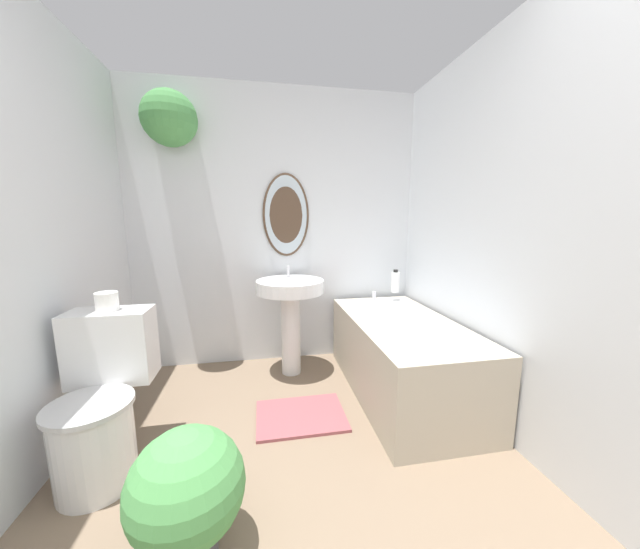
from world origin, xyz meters
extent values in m
cube|color=silver|center=(0.00, 2.70, 1.20)|extent=(2.59, 0.06, 2.40)
ellipsoid|color=#4C3828|center=(0.07, 2.65, 1.33)|extent=(0.41, 0.02, 0.72)
ellipsoid|color=silver|center=(0.07, 2.65, 1.33)|extent=(0.37, 0.01, 0.68)
cylinder|color=#47474C|center=(-0.81, 2.54, 2.14)|extent=(0.19, 0.19, 0.10)
sphere|color=#4C934C|center=(-0.81, 2.54, 2.04)|extent=(0.41, 0.41, 0.41)
cube|color=silver|center=(1.27, 1.33, 1.20)|extent=(0.06, 2.79, 2.40)
cylinder|color=white|center=(-0.97, 1.34, 0.20)|extent=(0.35, 0.35, 0.41)
cylinder|color=silver|center=(-0.97, 1.34, 0.42)|extent=(0.38, 0.38, 0.02)
cube|color=white|center=(-0.97, 1.62, 0.61)|extent=(0.41, 0.22, 0.39)
cylinder|color=white|center=(0.07, 2.35, 0.35)|extent=(0.16, 0.16, 0.70)
cylinder|color=white|center=(0.07, 2.35, 0.75)|extent=(0.55, 0.55, 0.10)
cylinder|color=silver|center=(0.07, 2.50, 0.85)|extent=(0.02, 0.02, 0.10)
cube|color=#B2A893|center=(0.86, 1.90, 0.28)|extent=(0.71, 1.44, 0.56)
cube|color=white|center=(0.86, 1.90, 0.54)|extent=(0.61, 1.34, 0.04)
cylinder|color=silver|center=(0.86, 2.52, 0.60)|extent=(0.04, 0.04, 0.08)
cylinder|color=white|center=(1.04, 2.47, 0.73)|extent=(0.07, 0.07, 0.18)
cylinder|color=black|center=(1.04, 2.47, 0.83)|extent=(0.04, 0.04, 0.02)
cylinder|color=#47474C|center=(-0.45, 0.89, 0.06)|extent=(0.19, 0.19, 0.13)
sphere|color=#4C934C|center=(-0.45, 0.89, 0.31)|extent=(0.43, 0.43, 0.43)
cube|color=#934C51|center=(0.07, 1.70, 0.01)|extent=(0.58, 0.43, 0.02)
cylinder|color=white|center=(-0.97, 1.62, 0.85)|extent=(0.11, 0.11, 0.10)
camera|label=1|loc=(-0.15, -0.22, 1.28)|focal=18.00mm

